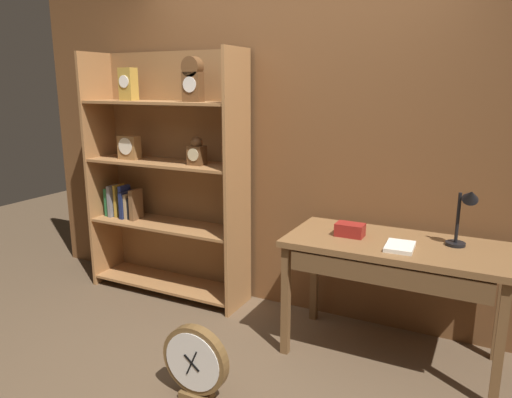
% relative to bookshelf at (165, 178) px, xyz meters
% --- Properties ---
extents(ground_plane, '(10.00, 10.00, 0.00)m').
position_rel_bookshelf_xyz_m(ground_plane, '(1.03, -1.14, -0.98)').
color(ground_plane, brown).
extents(back_wood_panel, '(4.80, 0.05, 2.60)m').
position_rel_bookshelf_xyz_m(back_wood_panel, '(1.03, 0.21, 0.32)').
color(back_wood_panel, brown).
rests_on(back_wood_panel, ground).
extents(bookshelf, '(1.38, 0.38, 1.99)m').
position_rel_bookshelf_xyz_m(bookshelf, '(0.00, 0.00, 0.00)').
color(bookshelf, '#9E6B3D').
rests_on(bookshelf, ground).
extents(workbench, '(1.34, 0.64, 0.78)m').
position_rel_bookshelf_xyz_m(workbench, '(1.91, -0.24, -0.29)').
color(workbench, brown).
rests_on(workbench, ground).
extents(desk_lamp, '(0.17, 0.17, 0.38)m').
position_rel_bookshelf_xyz_m(desk_lamp, '(2.28, -0.15, 0.02)').
color(desk_lamp, black).
rests_on(desk_lamp, workbench).
extents(toolbox_small, '(0.18, 0.12, 0.08)m').
position_rel_bookshelf_xyz_m(toolbox_small, '(1.62, -0.22, -0.16)').
color(toolbox_small, maroon).
rests_on(toolbox_small, workbench).
extents(open_repair_manual, '(0.17, 0.23, 0.02)m').
position_rel_bookshelf_xyz_m(open_repair_manual, '(1.96, -0.33, -0.19)').
color(open_repair_manual, silver).
rests_on(open_repair_manual, workbench).
extents(round_clock_large, '(0.40, 0.11, 0.44)m').
position_rel_bookshelf_xyz_m(round_clock_large, '(1.04, -1.15, -0.76)').
color(round_clock_large, brown).
rests_on(round_clock_large, ground).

